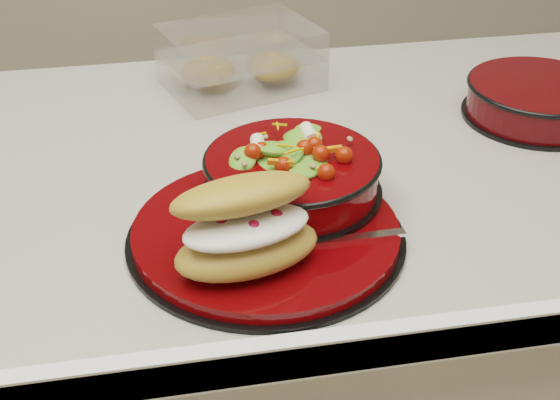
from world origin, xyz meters
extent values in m
cube|color=white|center=(0.00, 0.00, 0.43)|extent=(1.16, 0.66, 0.86)
cube|color=#A29D95|center=(0.00, 0.00, 0.88)|extent=(1.24, 0.74, 0.04)
cube|color=white|center=(0.00, -0.36, 0.88)|extent=(1.24, 0.02, 0.05)
cylinder|color=black|center=(-0.14, -0.19, 0.90)|extent=(0.32, 0.32, 0.01)
cylinder|color=#580303|center=(-0.14, -0.19, 0.91)|extent=(0.30, 0.30, 0.01)
torus|color=black|center=(-0.13, -0.20, 0.92)|extent=(0.17, 0.17, 0.01)
cylinder|color=black|center=(-0.10, -0.13, 0.92)|extent=(0.22, 0.22, 0.01)
cylinder|color=#580303|center=(-0.10, -0.13, 0.95)|extent=(0.20, 0.20, 0.04)
torus|color=black|center=(-0.10, -0.13, 0.97)|extent=(0.21, 0.21, 0.01)
ellipsoid|color=#447721|center=(-0.10, -0.13, 0.96)|extent=(0.17, 0.17, 0.07)
sphere|color=#B31B07|center=(-0.06, -0.13, 1.00)|extent=(0.02, 0.02, 0.02)
sphere|color=#B31B07|center=(-0.07, -0.10, 1.00)|extent=(0.02, 0.02, 0.02)
sphere|color=#B31B07|center=(-0.10, -0.08, 1.00)|extent=(0.02, 0.02, 0.02)
sphere|color=#B31B07|center=(-0.13, -0.10, 1.00)|extent=(0.02, 0.02, 0.02)
sphere|color=#B31B07|center=(-0.14, -0.13, 1.00)|extent=(0.02, 0.02, 0.02)
sphere|color=#B31B07|center=(-0.13, -0.16, 1.00)|extent=(0.02, 0.02, 0.02)
sphere|color=#B31B07|center=(-0.10, -0.17, 1.00)|extent=(0.02, 0.02, 0.02)
sphere|color=#B31B07|center=(-0.07, -0.16, 1.00)|extent=(0.02, 0.02, 0.02)
cylinder|color=silver|center=(-0.07, -0.09, 1.00)|extent=(0.03, 0.04, 0.02)
cylinder|color=silver|center=(-0.14, -0.11, 1.00)|extent=(0.04, 0.03, 0.02)
cube|color=orange|center=(-0.12, -0.16, 1.00)|extent=(0.03, 0.03, 0.01)
cube|color=orange|center=(-0.06, -0.14, 1.00)|extent=(0.03, 0.02, 0.01)
ellipsoid|color=#B78437|center=(-0.18, -0.26, 0.94)|extent=(0.17, 0.12, 0.04)
ellipsoid|color=white|center=(-0.18, -0.26, 0.97)|extent=(0.15, 0.10, 0.02)
ellipsoid|color=#B78437|center=(-0.18, -0.24, 1.00)|extent=(0.16, 0.11, 0.04)
sphere|color=#AF0C28|center=(-0.20, -0.26, 0.98)|extent=(0.02, 0.02, 0.02)
sphere|color=#AF0C28|center=(-0.17, -0.27, 0.98)|extent=(0.02, 0.02, 0.02)
sphere|color=#AF0C28|center=(-0.14, -0.25, 0.98)|extent=(0.02, 0.02, 0.02)
sphere|color=#191947|center=(-0.18, -0.25, 0.98)|extent=(0.01, 0.01, 0.01)
sphere|color=#191947|center=(-0.16, -0.26, 0.98)|extent=(0.01, 0.01, 0.01)
sphere|color=#191947|center=(-0.18, -0.26, 0.98)|extent=(0.01, 0.01, 0.01)
cube|color=silver|center=(-0.06, -0.23, 0.92)|extent=(0.13, 0.01, 0.00)
cube|color=silver|center=(-0.14, -0.24, 0.92)|extent=(0.04, 0.02, 0.00)
cube|color=white|center=(-0.11, 0.24, 0.93)|extent=(0.27, 0.22, 0.05)
cube|color=white|center=(-0.11, 0.24, 0.97)|extent=(0.27, 0.22, 0.04)
ellipsoid|color=#B78437|center=(-0.16, 0.24, 0.93)|extent=(0.09, 0.07, 0.04)
ellipsoid|color=#B78437|center=(-0.06, 0.24, 0.93)|extent=(0.09, 0.07, 0.04)
cylinder|color=black|center=(0.30, 0.05, 0.90)|extent=(0.22, 0.22, 0.01)
cylinder|color=#430405|center=(0.30, 0.05, 0.93)|extent=(0.20, 0.20, 0.05)
torus|color=black|center=(0.30, 0.05, 0.95)|extent=(0.21, 0.21, 0.01)
camera|label=1|loc=(-0.26, -0.90, 1.42)|focal=50.00mm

